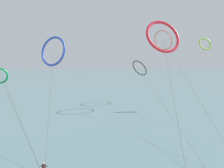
# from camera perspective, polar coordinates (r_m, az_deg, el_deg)

# --- Properties ---
(sea_water) EXTENTS (400.00, 200.00, 0.08)m
(sea_water) POSITION_cam_1_polar(r_m,az_deg,el_deg) (116.33, -2.66, 1.00)
(sea_water) COLOR slate
(sea_water) RESTS_ON ground
(kite_cobalt) EXTENTS (4.61, 13.14, 15.54)m
(kite_cobalt) POSITION_cam_1_polar(r_m,az_deg,el_deg) (32.71, -15.61, 8.50)
(kite_cobalt) COLOR #2647B7
(kite_cobalt) RESTS_ON ground
(kite_lime) EXTENTS (3.73, 36.02, 17.46)m
(kite_lime) POSITION_cam_1_polar(r_m,az_deg,el_deg) (58.82, 23.91, 9.85)
(kite_lime) COLOR #8CC62D
(kite_lime) RESTS_ON ground
(kite_coral) EXTENTS (4.92, 39.22, 19.30)m
(kite_coral) POSITION_cam_1_polar(r_m,az_deg,el_deg) (56.66, 13.66, 11.37)
(kite_coral) COLOR #EA7260
(kite_coral) RESTS_ON ground
(kite_charcoal) EXTENTS (5.03, 45.88, 11.65)m
(kite_charcoal) POSITION_cam_1_polar(r_m,az_deg,el_deg) (60.09, 7.45, 4.27)
(kite_charcoal) COLOR black
(kite_charcoal) RESTS_ON ground
(kite_crimson) EXTENTS (5.17, 13.62, 17.19)m
(kite_crimson) POSITION_cam_1_polar(r_m,az_deg,el_deg) (28.16, 13.61, 12.35)
(kite_crimson) COLOR red
(kite_crimson) RESTS_ON ground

